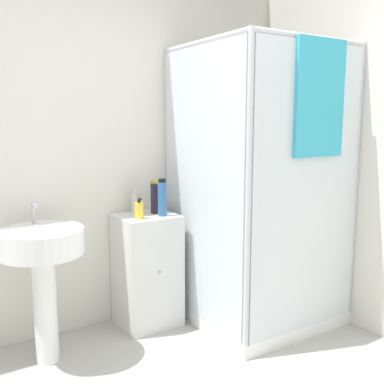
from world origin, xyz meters
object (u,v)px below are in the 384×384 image
Objects in this scene: shampoo_bottle_tall_black at (155,197)px; lotion_bottle_white at (135,203)px; shampoo_bottle_blue at (162,198)px; sink at (43,259)px; soap_dispenser at (139,210)px.

shampoo_bottle_tall_black is 0.15m from lotion_bottle_white.
lotion_bottle_white is (-0.12, 0.19, -0.06)m from shampoo_bottle_blue.
sink is at bearing -169.07° from shampoo_bottle_tall_black.
soap_dispenser is 0.84× the size of lotion_bottle_white.
shampoo_bottle_blue is at bearing -1.34° from soap_dispenser.
lotion_bottle_white reaches higher than soap_dispenser.
shampoo_bottle_tall_black reaches higher than soap_dispenser.
sink is 0.89m from shampoo_bottle_tall_black.
soap_dispenser is at bearing 178.66° from shampoo_bottle_blue.
shampoo_bottle_tall_black is at bearing -33.73° from lotion_bottle_white.
shampoo_bottle_blue is (0.83, 0.05, 0.28)m from sink.
lotion_bottle_white is at bearing 18.66° from sink.
sink is 0.88m from shampoo_bottle_blue.
soap_dispenser is at bearing 4.87° from sink.
shampoo_bottle_blue reaches higher than sink.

